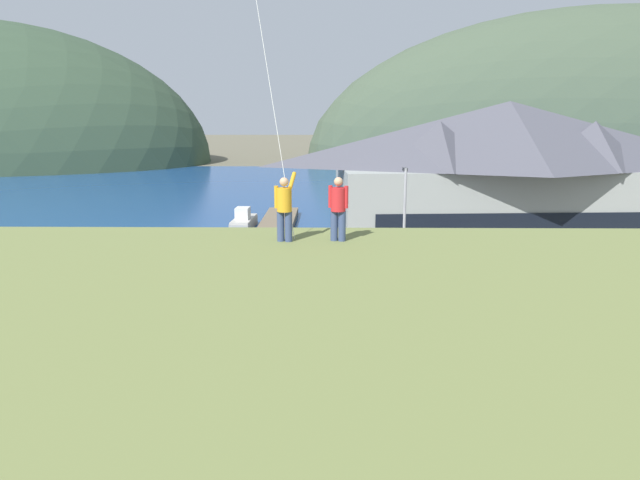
{
  "coord_description": "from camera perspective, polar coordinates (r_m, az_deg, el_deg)",
  "views": [
    {
      "loc": [
        0.78,
        -22.05,
        10.84
      ],
      "look_at": [
        0.32,
        9.0,
        4.11
      ],
      "focal_mm": 32.54,
      "sensor_mm": 36.0,
      "label": 1
    }
  ],
  "objects": [
    {
      "name": "parking_light_pole",
      "position": [
        33.48,
        8.26,
        1.29
      ],
      "size": [
        0.24,
        0.78,
        7.82
      ],
      "color": "#ADADB2",
      "rests_on": "parking_lot_pad"
    },
    {
      "name": "parked_car_back_row_left",
      "position": [
        31.29,
        19.11,
        -6.67
      ],
      "size": [
        4.27,
        2.19,
        1.82
      ],
      "color": "slate",
      "rests_on": "parking_lot_pad"
    },
    {
      "name": "person_kite_flyer",
      "position": [
        15.62,
        -3.52,
        3.29
      ],
      "size": [
        0.59,
        0.63,
        1.86
      ],
      "color": "#384770",
      "rests_on": "grassy_hill_foreground"
    },
    {
      "name": "harbor_lodge",
      "position": [
        45.49,
        17.82,
        5.91
      ],
      "size": [
        26.72,
        13.08,
        11.8
      ],
      "color": "#999E99",
      "rests_on": "ground"
    },
    {
      "name": "parked_car_front_row_red",
      "position": [
        24.6,
        -9.54,
        -11.36
      ],
      "size": [
        4.3,
        2.25,
        1.82
      ],
      "color": "slate",
      "rests_on": "parking_lot_pad"
    },
    {
      "name": "moored_boat_wharfside",
      "position": [
        56.45,
        -7.52,
        1.8
      ],
      "size": [
        2.0,
        5.7,
        2.16
      ],
      "color": "#A8A399",
      "rests_on": "ground"
    },
    {
      "name": "ground_plane",
      "position": [
        24.58,
        -1.08,
        -13.94
      ],
      "size": [
        600.0,
        600.0,
        0.0
      ],
      "primitive_type": "plane",
      "color": "#66604C"
    },
    {
      "name": "far_hill_east_peak",
      "position": [
        146.82,
        26.55,
        6.72
      ],
      "size": [
        136.46,
        49.81,
        67.62
      ],
      "primitive_type": "ellipsoid",
      "color": "#42513D",
      "rests_on": "ground"
    },
    {
      "name": "person_companion",
      "position": [
        15.66,
        1.8,
        3.27
      ],
      "size": [
        0.54,
        0.4,
        1.74
      ],
      "color": "#384770",
      "rests_on": "grassy_hill_foreground"
    },
    {
      "name": "parking_lot_pad",
      "position": [
        29.13,
        -0.75,
        -9.51
      ],
      "size": [
        40.0,
        20.0,
        0.1
      ],
      "primitive_type": "cube",
      "color": "slate",
      "rests_on": "ground"
    },
    {
      "name": "storage_shed_near_lot",
      "position": [
        30.5,
        -23.24,
        -4.31
      ],
      "size": [
        8.03,
        5.3,
        5.17
      ],
      "color": "#338475",
      "rests_on": "ground"
    },
    {
      "name": "wharf_dock",
      "position": [
        57.93,
        -4.1,
        1.77
      ],
      "size": [
        3.2,
        14.21,
        0.7
      ],
      "color": "#70604C",
      "rests_on": "ground"
    },
    {
      "name": "parked_car_corner_spot",
      "position": [
        25.46,
        9.46,
        -10.52
      ],
      "size": [
        4.34,
        2.33,
        1.82
      ],
      "color": "black",
      "rests_on": "parking_lot_pad"
    },
    {
      "name": "parked_car_front_row_silver",
      "position": [
        26.38,
        28.12,
        -11.04
      ],
      "size": [
        4.34,
        2.34,
        1.82
      ],
      "color": "navy",
      "rests_on": "parking_lot_pad"
    },
    {
      "name": "parked_car_mid_row_far",
      "position": [
        25.42,
        -20.01,
        -11.16
      ],
      "size": [
        4.23,
        2.12,
        1.82
      ],
      "color": "#B28923",
      "rests_on": "parking_lot_pad"
    },
    {
      "name": "parked_car_lone_by_shed",
      "position": [
        30.43,
        0.53,
        -6.5
      ],
      "size": [
        4.36,
        2.38,
        1.82
      ],
      "color": "slate",
      "rests_on": "parking_lot_pad"
    },
    {
      "name": "bay_water",
      "position": [
        82.76,
        0.31,
        4.72
      ],
      "size": [
        360.0,
        84.0,
        0.03
      ],
      "primitive_type": "cube",
      "color": "navy",
      "rests_on": "ground"
    }
  ]
}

